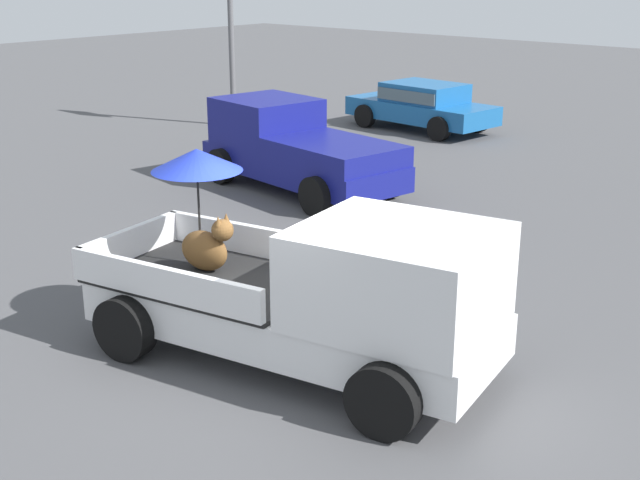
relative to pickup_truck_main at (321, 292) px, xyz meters
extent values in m
plane|color=#4C4C4F|center=(-0.42, -0.09, -0.97)|extent=(80.00, 80.00, 0.00)
cylinder|color=black|center=(1.12, 1.20, -0.57)|extent=(0.84, 0.42, 0.80)
cylinder|color=black|center=(1.48, -0.73, -0.57)|extent=(0.84, 0.42, 0.80)
cylinder|color=black|center=(-2.32, 0.56, -0.57)|extent=(0.84, 0.42, 0.80)
cylinder|color=black|center=(-1.96, -1.37, -0.57)|extent=(0.84, 0.42, 0.80)
cube|color=white|center=(-0.42, -0.09, -0.40)|extent=(5.24, 2.68, 0.50)
cube|color=white|center=(0.96, 0.17, 0.39)|extent=(2.40, 2.21, 1.08)
cube|color=#4C606B|center=(1.94, 0.35, 0.59)|extent=(0.37, 1.70, 0.64)
cube|color=black|center=(-1.55, -0.30, -0.12)|extent=(3.09, 2.32, 0.06)
cube|color=white|center=(-1.72, 0.61, 0.11)|extent=(2.77, 0.61, 0.40)
cube|color=white|center=(-1.38, -1.20, 0.11)|extent=(2.77, 0.61, 0.40)
cube|color=white|center=(-2.87, -0.54, 0.11)|extent=(0.43, 1.83, 0.40)
ellipsoid|color=brown|center=(-1.76, -0.22, 0.17)|extent=(0.73, 0.44, 0.52)
sphere|color=brown|center=(-1.47, -0.17, 0.49)|extent=(0.33, 0.33, 0.28)
cone|color=brown|center=(-1.48, -0.09, 0.63)|extent=(0.10, 0.10, 0.12)
cone|color=brown|center=(-1.45, -0.25, 0.63)|extent=(0.10, 0.10, 0.12)
cylinder|color=black|center=(-1.95, -0.12, 0.56)|extent=(0.03, 0.03, 1.29)
cone|color=#1E33B7|center=(-1.95, -0.12, 1.30)|extent=(1.34, 1.34, 0.28)
cylinder|color=black|center=(-7.41, 5.22, -0.59)|extent=(0.79, 0.37, 0.76)
cylinder|color=black|center=(-7.12, 7.10, -0.59)|extent=(0.79, 0.37, 0.76)
cylinder|color=black|center=(-4.25, 4.73, -0.59)|extent=(0.79, 0.37, 0.76)
cylinder|color=black|center=(-3.95, 6.60, -0.59)|extent=(0.79, 0.37, 0.76)
cube|color=navy|center=(-5.68, 5.91, -0.42)|extent=(5.02, 2.51, 0.50)
cube|color=navy|center=(-6.87, 6.10, 0.33)|extent=(2.15, 2.07, 1.00)
cube|color=navy|center=(-4.69, 5.76, 0.03)|extent=(2.94, 2.19, 0.40)
cylinder|color=black|center=(-9.05, 12.33, -0.64)|extent=(0.68, 0.28, 0.66)
cylinder|color=black|center=(-8.90, 14.09, -0.64)|extent=(0.68, 0.28, 0.66)
cylinder|color=black|center=(-6.36, 12.10, -0.64)|extent=(0.68, 0.28, 0.66)
cylinder|color=black|center=(-6.21, 13.86, -0.64)|extent=(0.68, 0.28, 0.66)
cube|color=#195999|center=(-7.63, 13.09, -0.42)|extent=(4.43, 2.12, 0.52)
cube|color=#195999|center=(-7.53, 13.09, 0.08)|extent=(2.23, 1.77, 0.56)
cube|color=#4C606B|center=(-7.53, 13.09, 0.08)|extent=(2.18, 1.85, 0.32)
cylinder|color=#59595B|center=(-12.12, 10.04, 1.07)|extent=(0.16, 0.16, 4.08)
camera|label=1|loc=(6.04, -6.94, 3.69)|focal=47.84mm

